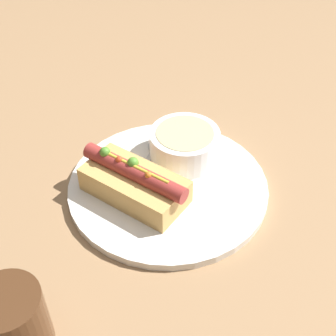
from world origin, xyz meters
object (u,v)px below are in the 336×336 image
soup_bowl (185,144)px  drinking_glass (13,322)px  hot_dog (134,183)px  spoon (151,155)px

soup_bowl → drinking_glass: drinking_glass is taller
hot_dog → soup_bowl: 0.11m
soup_bowl → spoon: 0.06m
soup_bowl → spoon: soup_bowl is taller
soup_bowl → drinking_glass: 0.36m
hot_dog → drinking_glass: drinking_glass is taller
hot_dog → soup_bowl: hot_dog is taller
hot_dog → soup_bowl: size_ratio=1.53×
hot_dog → drinking_glass: (0.11, -0.23, 0.01)m
hot_dog → drinking_glass: 0.25m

